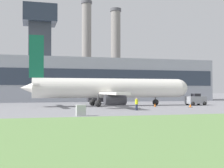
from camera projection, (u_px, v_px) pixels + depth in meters
name	position (u px, v px, depth m)	size (l,w,h in m)	color
ground_plane	(117.00, 107.00, 50.94)	(400.00, 400.00, 0.00)	gray
terminal_building	(82.00, 78.00, 78.49)	(64.17, 13.58, 23.18)	#9EA3AD
smokestack_left	(87.00, 49.00, 111.66)	(3.89, 3.89, 34.80)	gray
smokestack_right	(116.00, 53.00, 111.06)	(3.90, 3.90, 31.90)	gray
airplane	(107.00, 89.00, 53.65)	(29.56, 24.20, 11.71)	white
pushback_tug	(196.00, 100.00, 56.20)	(3.73, 2.66, 2.12)	gray
ground_crew_person	(137.00, 104.00, 42.04)	(0.49, 0.49, 1.71)	#23283D
traffic_cone_near_nose	(190.00, 106.00, 49.66)	(0.61, 0.61, 0.54)	black
traffic_cone_wingtip	(155.00, 105.00, 51.12)	(0.51, 0.51, 0.54)	black
utility_cabinet	(81.00, 110.00, 32.99)	(0.99, 0.76, 1.17)	#B2B7B2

